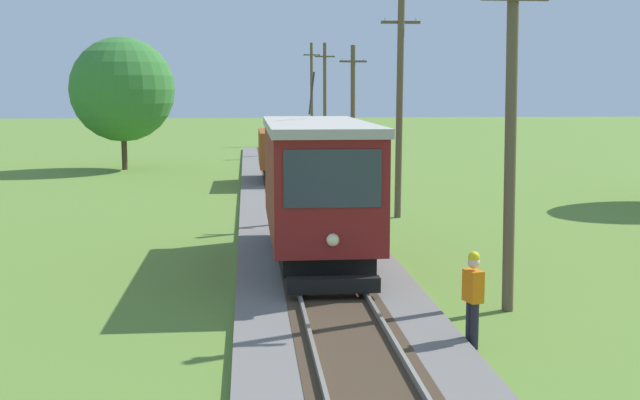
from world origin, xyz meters
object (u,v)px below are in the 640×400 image
(utility_pole_horizon, at_px, (312,93))
(utility_pole_near_tram, at_px, (511,131))
(utility_pole_distant, at_px, (325,98))
(gravel_pile, at_px, (361,171))
(utility_pole_mid, at_px, (400,106))
(utility_pole_far, at_px, (353,111))
(track_worker, at_px, (473,295))
(tree_left_near, at_px, (122,90))
(freight_car, at_px, (284,152))
(red_tram, at_px, (317,184))

(utility_pole_horizon, bearing_deg, utility_pole_near_tram, -90.00)
(utility_pole_distant, distance_m, gravel_pile, 16.61)
(utility_pole_mid, xyz_separation_m, utility_pole_far, (-0.00, 12.81, -0.54))
(track_worker, bearing_deg, tree_left_near, 92.14)
(freight_car, distance_m, tree_left_near, 12.33)
(gravel_pile, bearing_deg, tree_left_near, 149.93)
(red_tram, xyz_separation_m, tree_left_near, (-8.89, 26.84, 2.43))
(utility_pole_mid, distance_m, tree_left_near, 22.82)
(red_tram, distance_m, utility_pole_far, 20.95)
(utility_pole_distant, bearing_deg, utility_pole_near_tram, -90.00)
(red_tram, distance_m, gravel_pile, 19.87)
(utility_pole_mid, height_order, gravel_pile, utility_pole_mid)
(track_worker, bearing_deg, freight_car, 78.90)
(red_tram, height_order, track_worker, red_tram)
(gravel_pile, height_order, tree_left_near, tree_left_near)
(utility_pole_mid, distance_m, utility_pole_horizon, 39.32)
(utility_pole_far, bearing_deg, utility_pole_horizon, 90.00)
(gravel_pile, relative_size, tree_left_near, 0.38)
(utility_pole_distant, height_order, utility_pole_horizon, utility_pole_horizon)
(red_tram, relative_size, freight_car, 1.64)
(utility_pole_mid, bearing_deg, red_tram, -115.12)
(red_tram, bearing_deg, utility_pole_horizon, 85.57)
(utility_pole_horizon, xyz_separation_m, tree_left_near, (-12.54, -20.26, 0.29))
(utility_pole_far, relative_size, track_worker, 3.85)
(freight_car, bearing_deg, utility_pole_horizon, 82.63)
(utility_pole_near_tram, xyz_separation_m, gravel_pile, (0.29, 24.01, -3.25))
(utility_pole_horizon, distance_m, gravel_pile, 27.95)
(utility_pole_far, relative_size, utility_pole_distant, 0.88)
(utility_pole_distant, relative_size, utility_pole_horizon, 0.92)
(red_tram, height_order, utility_pole_far, utility_pole_far)
(utility_pole_far, bearing_deg, gravel_pile, -75.99)
(utility_pole_near_tram, distance_m, gravel_pile, 24.23)
(gravel_pile, xyz_separation_m, tree_left_near, (-12.84, 7.43, 4.09))
(tree_left_near, bearing_deg, utility_pole_mid, -56.65)
(utility_pole_mid, distance_m, utility_pole_distant, 27.87)
(tree_left_near, bearing_deg, utility_pole_distant, 35.08)
(utility_pole_distant, height_order, track_worker, utility_pole_distant)
(freight_car, relative_size, tree_left_near, 0.68)
(utility_pole_distant, bearing_deg, gravel_pile, -88.96)
(red_tram, xyz_separation_m, utility_pole_mid, (3.65, 7.78, 1.87))
(red_tram, bearing_deg, gravel_pile, 78.52)
(gravel_pile, bearing_deg, utility_pole_near_tram, -90.70)
(track_worker, relative_size, tree_left_near, 0.23)
(red_tram, xyz_separation_m, utility_pole_distant, (3.65, 35.65, 1.81))
(freight_car, height_order, tree_left_near, tree_left_near)
(gravel_pile, bearing_deg, utility_pole_mid, -91.45)
(utility_pole_mid, distance_m, gravel_pile, 12.16)
(utility_pole_near_tram, height_order, utility_pole_mid, utility_pole_mid)
(tree_left_near, bearing_deg, utility_pole_horizon, 58.24)
(freight_car, distance_m, utility_pole_distant, 17.34)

